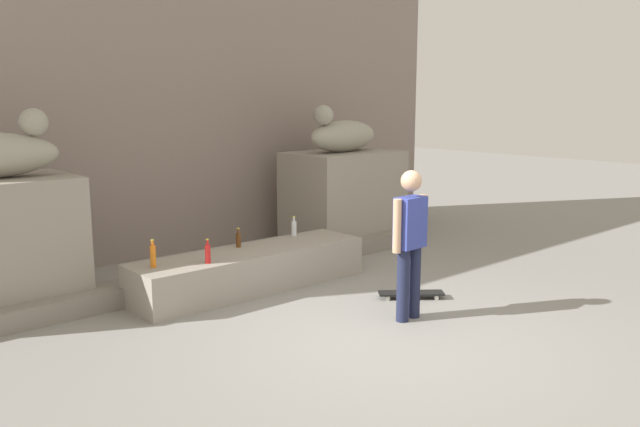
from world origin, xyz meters
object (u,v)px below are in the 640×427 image
object	(u,v)px
skateboard	(411,293)
bottle_orange	(153,256)
statue_reclining_right	(342,135)
skater	(410,238)
bottle_brown	(238,239)
bottle_red	(208,253)
bottle_clear	(294,228)

from	to	relation	value
skateboard	bottle_orange	bearing A→B (deg)	-174.26
statue_reclining_right	skateboard	world-z (taller)	statue_reclining_right
skater	bottle_brown	bearing A→B (deg)	102.54
skater	bottle_red	distance (m)	2.38
bottle_orange	bottle_clear	size ratio (longest dim) A/B	1.16
skater	skateboard	world-z (taller)	skater
skater	bottle_red	world-z (taller)	skater
bottle_orange	bottle_red	size ratio (longest dim) A/B	1.12
statue_reclining_right	skater	xyz separation A→B (m)	(-2.09, -3.30, -0.91)
bottle_orange	skater	bearing A→B (deg)	-47.48
bottle_red	bottle_clear	xyz separation A→B (m)	(1.72, 0.51, -0.01)
bottle_brown	skater	bearing A→B (deg)	-74.40
skateboard	bottle_orange	xyz separation A→B (m)	(-2.57, 1.68, 0.58)
bottle_orange	bottle_clear	xyz separation A→B (m)	(2.30, 0.26, -0.02)
bottle_orange	bottle_brown	size ratio (longest dim) A/B	1.29
skater	bottle_brown	xyz separation A→B (m)	(-0.66, 2.35, -0.31)
skater	bottle_clear	size ratio (longest dim) A/B	5.91
statue_reclining_right	skater	distance (m)	4.01
skater	skateboard	size ratio (longest dim) A/B	2.23
skateboard	bottle_red	world-z (taller)	bottle_red
statue_reclining_right	bottle_brown	size ratio (longest dim) A/B	6.57
skateboard	bottle_red	bearing A→B (deg)	-176.72
skater	bottle_orange	xyz separation A→B (m)	(-1.97, 2.15, -0.27)
bottle_red	skateboard	bearing A→B (deg)	-35.69
skater	skateboard	bearing A→B (deg)	34.98
bottle_brown	bottle_red	bearing A→B (deg)	-148.61
skater	bottle_brown	world-z (taller)	skater
bottle_red	bottle_brown	world-z (taller)	bottle_red
bottle_orange	bottle_brown	distance (m)	1.33
skater	skateboard	distance (m)	1.15
bottle_orange	bottle_red	distance (m)	0.63
skateboard	bottle_orange	world-z (taller)	bottle_orange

